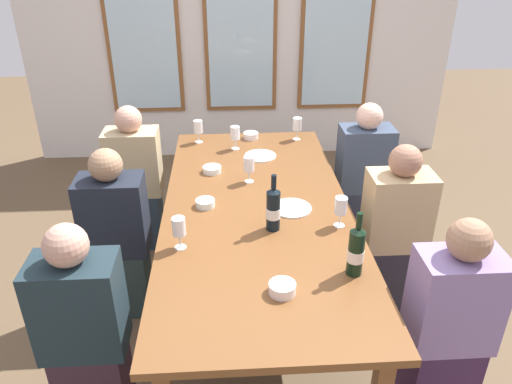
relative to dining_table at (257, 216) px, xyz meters
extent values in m
plane|color=brown|center=(0.00, 0.00, -0.68)|extent=(12.00, 12.00, 0.00)
cube|color=silver|center=(0.00, 2.54, 0.77)|extent=(4.28, 0.06, 2.90)
cube|color=brown|center=(-0.95, 2.50, 0.77)|extent=(0.72, 0.03, 1.88)
cube|color=silver|center=(-0.95, 2.48, 0.77)|extent=(0.64, 0.01, 1.80)
cube|color=brown|center=(0.00, 2.50, 0.77)|extent=(0.72, 0.03, 1.88)
cube|color=silver|center=(0.00, 2.48, 0.77)|extent=(0.64, 0.01, 1.80)
cube|color=brown|center=(0.95, 2.50, 0.77)|extent=(0.72, 0.03, 1.88)
cube|color=silver|center=(0.95, 2.48, 0.77)|extent=(0.64, 0.01, 1.80)
cube|color=brown|center=(0.00, 0.00, 0.04)|extent=(1.08, 2.39, 0.04)
cube|color=brown|center=(-0.45, 1.10, -0.33)|extent=(0.07, 0.07, 0.70)
cube|color=brown|center=(0.45, 1.10, -0.33)|extent=(0.07, 0.07, 0.70)
cylinder|color=white|center=(0.07, 0.73, 0.07)|extent=(0.22, 0.22, 0.01)
cylinder|color=white|center=(0.20, -0.03, 0.07)|extent=(0.23, 0.23, 0.01)
cylinder|color=black|center=(0.41, -0.65, 0.18)|extent=(0.07, 0.07, 0.23)
cone|color=black|center=(0.41, -0.65, 0.30)|extent=(0.07, 0.07, 0.02)
cylinder|color=black|center=(0.41, -0.65, 0.35)|extent=(0.03, 0.03, 0.08)
cylinder|color=#F1E4D0|center=(0.41, -0.65, 0.17)|extent=(0.08, 0.08, 0.06)
cylinder|color=black|center=(0.07, -0.24, 0.17)|extent=(0.08, 0.07, 0.22)
cone|color=black|center=(0.07, -0.24, 0.30)|extent=(0.08, 0.07, 0.02)
cylinder|color=black|center=(0.07, -0.24, 0.35)|extent=(0.03, 0.03, 0.08)
cylinder|color=white|center=(0.07, -0.24, 0.16)|extent=(0.08, 0.08, 0.06)
cylinder|color=white|center=(-0.30, 0.03, 0.08)|extent=(0.11, 0.11, 0.04)
cylinder|color=white|center=(-0.27, 0.49, 0.08)|extent=(0.12, 0.12, 0.04)
cylinder|color=white|center=(0.02, 1.08, 0.09)|extent=(0.11, 0.11, 0.05)
cylinder|color=white|center=(0.06, -0.78, 0.09)|extent=(0.12, 0.12, 0.05)
cylinder|color=white|center=(-0.10, 0.88, 0.07)|extent=(0.06, 0.06, 0.00)
cylinder|color=white|center=(-0.10, 0.88, 0.10)|extent=(0.01, 0.01, 0.07)
cylinder|color=white|center=(-0.10, 0.88, 0.19)|extent=(0.07, 0.07, 0.09)
cylinder|color=#590C19|center=(-0.10, 0.88, 0.15)|extent=(0.06, 0.06, 0.02)
cylinder|color=white|center=(-0.42, -0.39, 0.07)|extent=(0.06, 0.06, 0.00)
cylinder|color=white|center=(-0.42, -0.39, 0.10)|extent=(0.01, 0.01, 0.07)
cylinder|color=white|center=(-0.42, -0.39, 0.19)|extent=(0.07, 0.07, 0.09)
cylinder|color=beige|center=(-0.42, -0.39, 0.16)|extent=(0.06, 0.06, 0.03)
cylinder|color=white|center=(-0.03, 0.33, 0.07)|extent=(0.06, 0.06, 0.00)
cylinder|color=white|center=(-0.03, 0.33, 0.10)|extent=(0.01, 0.01, 0.07)
cylinder|color=white|center=(-0.03, 0.33, 0.19)|extent=(0.07, 0.07, 0.09)
cylinder|color=maroon|center=(-0.03, 0.33, 0.16)|extent=(0.06, 0.06, 0.04)
cylinder|color=white|center=(0.37, 1.04, 0.07)|extent=(0.06, 0.06, 0.00)
cylinder|color=white|center=(0.37, 1.04, 0.10)|extent=(0.01, 0.01, 0.07)
cylinder|color=white|center=(0.37, 1.04, 0.19)|extent=(0.07, 0.07, 0.09)
cylinder|color=white|center=(-0.38, 1.03, 0.07)|extent=(0.06, 0.06, 0.00)
cylinder|color=white|center=(-0.38, 1.03, 0.10)|extent=(0.01, 0.01, 0.07)
cylinder|color=white|center=(-0.38, 1.03, 0.19)|extent=(0.07, 0.07, 0.09)
cylinder|color=beige|center=(-0.38, 1.03, 0.16)|extent=(0.06, 0.06, 0.03)
cylinder|color=white|center=(0.43, -0.23, 0.07)|extent=(0.06, 0.06, 0.00)
cylinder|color=white|center=(0.43, -0.23, 0.10)|extent=(0.01, 0.01, 0.07)
cylinder|color=white|center=(0.43, -0.23, 0.19)|extent=(0.07, 0.07, 0.09)
cube|color=#35222D|center=(-0.84, -0.75, -0.45)|extent=(0.32, 0.24, 0.45)
cube|color=#1C2C33|center=(-0.84, -0.75, 0.01)|extent=(0.38, 0.24, 0.48)
sphere|color=tan|center=(-0.84, -0.75, 0.34)|extent=(0.19, 0.19, 0.19)
cube|color=#392142|center=(0.84, -0.82, -0.45)|extent=(0.32, 0.24, 0.45)
cube|color=#8770A9|center=(0.84, -0.82, 0.01)|extent=(0.38, 0.24, 0.48)
sphere|color=#9E7458|center=(0.84, -0.82, 0.34)|extent=(0.19, 0.19, 0.19)
cube|color=#273736|center=(-0.84, 0.04, -0.45)|extent=(0.32, 0.24, 0.45)
cube|color=#1C212C|center=(-0.84, 0.04, 0.01)|extent=(0.38, 0.24, 0.48)
sphere|color=#9C7758|center=(-0.84, 0.04, 0.34)|extent=(0.19, 0.19, 0.19)
cube|color=#27252E|center=(0.84, -0.01, -0.45)|extent=(0.32, 0.24, 0.45)
cube|color=tan|center=(0.84, -0.01, 0.01)|extent=(0.38, 0.24, 0.48)
sphere|color=#9F6E57|center=(0.84, -0.01, 0.34)|extent=(0.19, 0.19, 0.19)
cube|color=#253541|center=(-0.84, 0.80, -0.45)|extent=(0.32, 0.24, 0.45)
cube|color=tan|center=(-0.84, 0.80, 0.01)|extent=(0.38, 0.24, 0.48)
sphere|color=tan|center=(-0.84, 0.80, 0.34)|extent=(0.19, 0.19, 0.19)
cube|color=#282E41|center=(0.84, 0.76, -0.45)|extent=(0.32, 0.24, 0.45)
cube|color=#3B485E|center=(0.84, 0.76, 0.01)|extent=(0.38, 0.24, 0.48)
sphere|color=beige|center=(0.84, 0.76, 0.34)|extent=(0.19, 0.19, 0.19)
camera|label=1|loc=(-0.16, -2.49, 1.48)|focal=34.52mm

